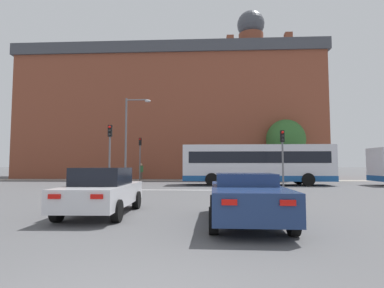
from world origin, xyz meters
name	(u,v)px	position (x,y,z in m)	size (l,w,h in m)	color
stop_line_strip	(192,190)	(0.00, 16.18, 0.00)	(8.97, 0.30, 0.01)	silver
far_pavement	(198,180)	(0.00, 28.61, 0.01)	(69.96, 2.50, 0.01)	gray
brick_civic_building	(173,116)	(-3.62, 36.84, 8.33)	(37.93, 12.35, 22.67)	brown
car_saloon_left	(102,191)	(-2.42, 6.49, 0.77)	(2.02, 4.36, 1.53)	silver
car_roadster_right	(246,197)	(2.11, 5.27, 0.72)	(2.11, 4.66, 1.38)	navy
bus_crossing_lead	(257,164)	(5.02, 21.33, 1.73)	(11.88, 2.70, 3.22)	silver
traffic_light_near_left	(110,146)	(-5.60, 16.69, 2.91)	(0.26, 0.31, 4.34)	slate
traffic_light_far_right	(250,156)	(5.49, 28.09, 2.51)	(0.26, 0.31, 3.70)	slate
traffic_light_far_left	(140,152)	(-6.03, 27.76, 2.99)	(0.26, 0.31, 4.47)	slate
traffic_light_near_right	(283,149)	(6.10, 17.15, 2.68)	(0.26, 0.31, 3.96)	slate
street_lamp_junction	(130,131)	(-5.48, 21.54, 4.45)	(2.16, 0.36, 7.29)	slate
pedestrian_waiting	(141,170)	(-6.27, 29.42, 1.06)	(0.45, 0.41, 1.80)	brown
tree_by_building	(286,140)	(9.65, 30.02, 4.39)	(4.25, 4.25, 6.63)	#4C3823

